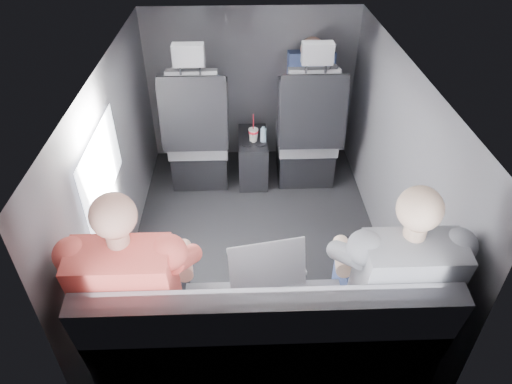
{
  "coord_description": "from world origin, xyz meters",
  "views": [
    {
      "loc": [
        -0.09,
        -2.46,
        2.31
      ],
      "look_at": [
        -0.01,
        -0.05,
        0.52
      ],
      "focal_mm": 32.0,
      "sensor_mm": 36.0,
      "label": 1
    }
  ],
  "objects_px": {
    "laptop_black": "(383,255)",
    "center_console": "(253,157)",
    "front_seat_left": "(199,141)",
    "front_seat_right": "(307,139)",
    "laptop_silver": "(266,263)",
    "laptop_white": "(141,262)",
    "rear_bench": "(264,344)",
    "passenger_rear_left": "(139,288)",
    "passenger_rear_right": "(390,281)",
    "water_bottle": "(263,135)",
    "passenger_front_right": "(309,87)",
    "soda_cup": "(253,134)"
  },
  "relations": [
    {
      "from": "front_seat_right",
      "to": "laptop_black",
      "type": "relative_size",
      "value": 3.36
    },
    {
      "from": "front_seat_right",
      "to": "soda_cup",
      "type": "relative_size",
      "value": 5.2
    },
    {
      "from": "front_seat_right",
      "to": "passenger_rear_right",
      "type": "bearing_deg",
      "value": -84.96
    },
    {
      "from": "front_seat_right",
      "to": "laptop_white",
      "type": "distance_m",
      "value": 1.96
    },
    {
      "from": "front_seat_right",
      "to": "passenger_rear_right",
      "type": "xyz_separation_m",
      "value": [
        0.16,
        -1.81,
        0.25
      ]
    },
    {
      "from": "passenger_rear_right",
      "to": "passenger_front_right",
      "type": "bearing_deg",
      "value": 93.55
    },
    {
      "from": "passenger_front_right",
      "to": "center_console",
      "type": "bearing_deg",
      "value": -155.63
    },
    {
      "from": "passenger_rear_right",
      "to": "passenger_front_right",
      "type": "height_order",
      "value": "passenger_rear_right"
    },
    {
      "from": "laptop_silver",
      "to": "water_bottle",
      "type": "bearing_deg",
      "value": 87.67
    },
    {
      "from": "laptop_white",
      "to": "passenger_rear_right",
      "type": "xyz_separation_m",
      "value": [
        1.23,
        -0.18,
        0.01
      ]
    },
    {
      "from": "laptop_black",
      "to": "passenger_rear_left",
      "type": "height_order",
      "value": "passenger_rear_left"
    },
    {
      "from": "water_bottle",
      "to": "laptop_white",
      "type": "distance_m",
      "value": 1.74
    },
    {
      "from": "center_console",
      "to": "passenger_front_right",
      "type": "distance_m",
      "value": 0.76
    },
    {
      "from": "laptop_black",
      "to": "front_seat_left",
      "type": "bearing_deg",
      "value": 123.69
    },
    {
      "from": "front_seat_left",
      "to": "passenger_rear_left",
      "type": "distance_m",
      "value": 1.83
    },
    {
      "from": "rear_bench",
      "to": "water_bottle",
      "type": "height_order",
      "value": "rear_bench"
    },
    {
      "from": "center_console",
      "to": "passenger_rear_right",
      "type": "distance_m",
      "value": 2.0
    },
    {
      "from": "center_console",
      "to": "passenger_rear_left",
      "type": "bearing_deg",
      "value": -108.01
    },
    {
      "from": "laptop_black",
      "to": "passenger_rear_right",
      "type": "bearing_deg",
      "value": -96.18
    },
    {
      "from": "front_seat_right",
      "to": "laptop_silver",
      "type": "xyz_separation_m",
      "value": [
        -0.43,
        -1.66,
        0.24
      ]
    },
    {
      "from": "center_console",
      "to": "passenger_rear_left",
      "type": "height_order",
      "value": "passenger_rear_left"
    },
    {
      "from": "passenger_rear_right",
      "to": "passenger_rear_left",
      "type": "bearing_deg",
      "value": -180.0
    },
    {
      "from": "laptop_black",
      "to": "center_console",
      "type": "bearing_deg",
      "value": 110.78
    },
    {
      "from": "water_bottle",
      "to": "passenger_front_right",
      "type": "height_order",
      "value": "passenger_front_right"
    },
    {
      "from": "passenger_front_right",
      "to": "passenger_rear_left",
      "type": "bearing_deg",
      "value": -117.64
    },
    {
      "from": "center_console",
      "to": "passenger_front_right",
      "type": "height_order",
      "value": "passenger_front_right"
    },
    {
      "from": "front_seat_left",
      "to": "passenger_front_right",
      "type": "height_order",
      "value": "front_seat_left"
    },
    {
      "from": "passenger_rear_left",
      "to": "water_bottle",
      "type": "bearing_deg",
      "value": 68.78
    },
    {
      "from": "rear_bench",
      "to": "laptop_white",
      "type": "bearing_deg",
      "value": 155.88
    },
    {
      "from": "front_seat_left",
      "to": "center_console",
      "type": "relative_size",
      "value": 2.64
    },
    {
      "from": "laptop_white",
      "to": "laptop_black",
      "type": "height_order",
      "value": "laptop_black"
    },
    {
      "from": "center_console",
      "to": "water_bottle",
      "type": "distance_m",
      "value": 0.29
    },
    {
      "from": "center_console",
      "to": "laptop_white",
      "type": "height_order",
      "value": "laptop_white"
    },
    {
      "from": "front_seat_left",
      "to": "laptop_white",
      "type": "relative_size",
      "value": 3.83
    },
    {
      "from": "front_seat_right",
      "to": "passenger_front_right",
      "type": "xyz_separation_m",
      "value": [
        0.03,
        0.26,
        0.34
      ]
    },
    {
      "from": "water_bottle",
      "to": "center_console",
      "type": "bearing_deg",
      "value": 134.91
    },
    {
      "from": "front_seat_right",
      "to": "front_seat_left",
      "type": "bearing_deg",
      "value": 180.0
    },
    {
      "from": "passenger_rear_left",
      "to": "passenger_front_right",
      "type": "distance_m",
      "value": 2.33
    },
    {
      "from": "soda_cup",
      "to": "passenger_rear_left",
      "type": "relative_size",
      "value": 0.19
    },
    {
      "from": "front_seat_left",
      "to": "laptop_silver",
      "type": "relative_size",
      "value": 3.05
    },
    {
      "from": "passenger_rear_left",
      "to": "passenger_rear_right",
      "type": "xyz_separation_m",
      "value": [
        1.21,
        0.0,
        -0.0
      ]
    },
    {
      "from": "water_bottle",
      "to": "laptop_silver",
      "type": "xyz_separation_m",
      "value": [
        -0.07,
        -1.61,
        0.17
      ]
    },
    {
      "from": "soda_cup",
      "to": "passenger_front_right",
      "type": "bearing_deg",
      "value": 30.4
    },
    {
      "from": "laptop_black",
      "to": "passenger_front_right",
      "type": "bearing_deg",
      "value": 94.52
    },
    {
      "from": "front_seat_left",
      "to": "laptop_black",
      "type": "height_order",
      "value": "front_seat_left"
    },
    {
      "from": "laptop_silver",
      "to": "laptop_black",
      "type": "xyz_separation_m",
      "value": [
        0.61,
        0.04,
        -0.0
      ]
    },
    {
      "from": "laptop_silver",
      "to": "passenger_rear_right",
      "type": "distance_m",
      "value": 0.61
    },
    {
      "from": "front_seat_right",
      "to": "laptop_black",
      "type": "height_order",
      "value": "front_seat_right"
    },
    {
      "from": "front_seat_right",
      "to": "center_console",
      "type": "height_order",
      "value": "front_seat_right"
    },
    {
      "from": "water_bottle",
      "to": "laptop_silver",
      "type": "relative_size",
      "value": 0.34
    }
  ]
}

